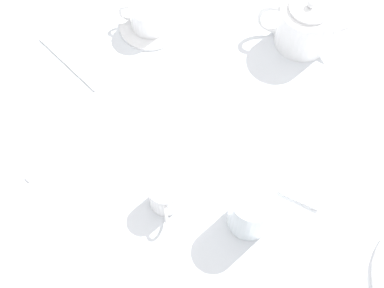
# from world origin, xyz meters

# --- Properties ---
(ground_plane) EXTENTS (8.00, 8.00, 0.00)m
(ground_plane) POSITION_xyz_m (0.00, 0.00, 0.00)
(ground_plane) COLOR #70665B
(table) EXTENTS (1.01, 1.23, 0.73)m
(table) POSITION_xyz_m (0.00, 0.00, 0.66)
(table) COLOR silver
(table) RESTS_ON ground_plane
(teapot_near) EXTENTS (0.12, 0.21, 0.13)m
(teapot_near) POSITION_xyz_m (-0.26, 0.27, 0.78)
(teapot_near) COLOR white
(teapot_near) RESTS_ON table
(teacup_with_saucer_left) EXTENTS (0.14, 0.14, 0.07)m
(teacup_with_saucer_left) POSITION_xyz_m (-0.32, -0.07, 0.76)
(teacup_with_saucer_left) COLOR white
(teacup_with_saucer_left) RESTS_ON table
(water_glass_tall) EXTENTS (0.08, 0.08, 0.11)m
(water_glass_tall) POSITION_xyz_m (0.16, 0.09, 0.78)
(water_glass_tall) COLOR white
(water_glass_tall) RESTS_ON table
(creamer_jug) EXTENTS (0.09, 0.06, 0.07)m
(creamer_jug) POSITION_xyz_m (0.11, -0.06, 0.76)
(creamer_jug) COLOR white
(creamer_jug) RESTS_ON table
(napkin_folded) EXTENTS (0.19, 0.17, 0.01)m
(napkin_folded) POSITION_xyz_m (0.06, 0.23, 0.73)
(napkin_folded) COLOR white
(napkin_folded) RESTS_ON table
(fork_by_plate) EXTENTS (0.12, 0.14, 0.00)m
(fork_by_plate) POSITION_xyz_m (-0.01, -0.27, 0.73)
(fork_by_plate) COLOR silver
(fork_by_plate) RESTS_ON table
(knife_by_plate) EXTENTS (0.16, 0.14, 0.00)m
(knife_by_plate) POSITION_xyz_m (-0.23, -0.26, 0.73)
(knife_by_plate) COLOR silver
(knife_by_plate) RESTS_ON table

